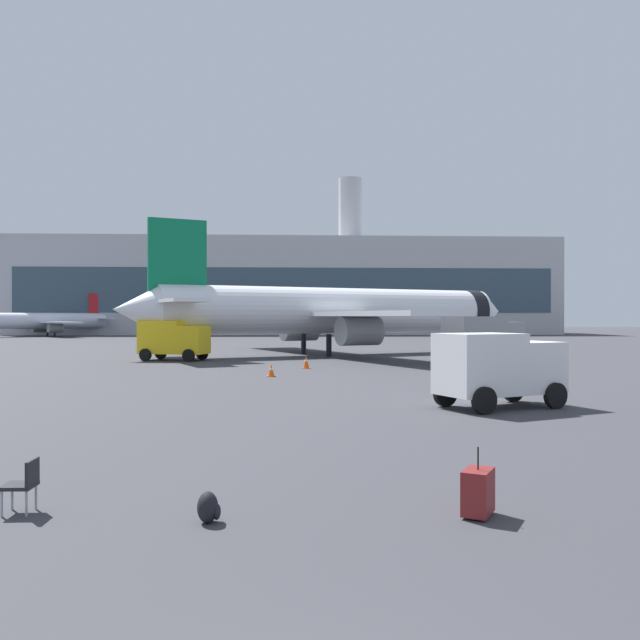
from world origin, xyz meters
name	(u,v)px	position (x,y,z in m)	size (l,w,h in m)	color
airplane_at_gate	(335,311)	(3.91, 51.49, 3.66)	(34.10, 31.30, 10.50)	white
airplane_taxiing	(43,321)	(-39.69, 105.75, 2.50)	(20.88, 19.13, 7.18)	silver
service_truck	(173,338)	(-8.35, 44.77, 1.61)	(5.23, 3.66, 2.90)	yellow
fuel_truck	(482,336)	(14.14, 43.78, 1.77)	(6.43, 4.92, 3.20)	gray
cargo_van	(498,366)	(7.26, 18.95, 1.45)	(4.83, 3.67, 2.60)	white
safety_cone_near	(306,362)	(1.10, 36.84, 0.41)	(0.44, 0.44, 0.82)	#F2590C
safety_cone_mid	(486,356)	(14.35, 43.62, 0.30)	(0.44, 0.44, 0.61)	#F2590C
safety_cone_far	(271,370)	(-0.92, 31.37, 0.33)	(0.44, 0.44, 0.67)	#F2590C
rolling_suitcase	(478,492)	(2.95, 6.64, 0.39)	(0.67, 0.75, 1.10)	maroon
traveller_backpack	(209,508)	(-1.28, 6.52, 0.23)	(0.36, 0.40, 0.48)	black
gate_chair	(24,482)	(-4.30, 7.17, 0.50)	(0.49, 0.49, 0.86)	black
terminal_building	(287,287)	(-0.05, 121.32, 8.82)	(98.63, 19.87, 29.45)	#B2B2B7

